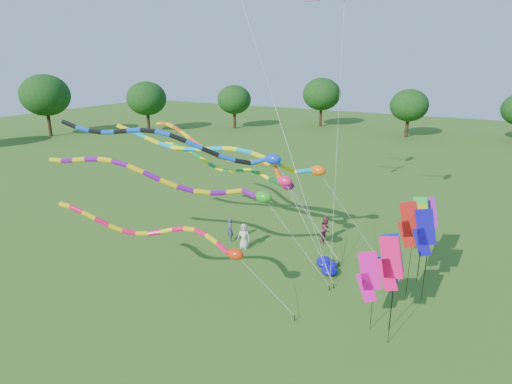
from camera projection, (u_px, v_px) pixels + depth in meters
The scene contains 20 objects.
ground at pixel (253, 307), 21.02m from camera, with size 160.00×160.00×0.00m, color #2B5A17.
tree_ring at pixel (217, 179), 23.23m from camera, with size 119.26×121.36×9.61m.
tube_kite_red at pixel (172, 236), 20.49m from camera, with size 11.22×3.23×5.39m.
tube_kite_orange at pixel (229, 155), 26.54m from camera, with size 15.20×4.34×7.96m.
tube_kite_purple at pixel (179, 181), 22.04m from camera, with size 14.43×4.85×7.39m.
tube_kite_blue at pixel (189, 145), 24.20m from camera, with size 15.67×5.38×8.67m.
tube_kite_cyan at pixel (239, 155), 25.73m from camera, with size 15.37×4.92×8.22m.
tube_kite_green at pixel (241, 171), 26.64m from camera, with size 12.14×1.10×6.80m.
banner_pole_blue_a at pixel (390, 260), 18.26m from camera, with size 1.13×0.41×4.71m.
banner_pole_blue_b at pixel (424, 233), 20.53m from camera, with size 1.16×0.15×4.93m.
banner_pole_magenta_a at pixel (369, 277), 18.53m from camera, with size 1.14×0.39×3.87m.
banner_pole_magenta_b at pixel (390, 264), 17.37m from camera, with size 1.16×0.18×4.95m.
banner_pole_green at pixel (421, 218), 23.14m from camera, with size 1.12×0.47×4.65m.
banner_pole_violet at pixel (427, 218), 23.43m from camera, with size 1.14×0.39×4.54m.
banner_pole_red at pixel (409, 225), 20.93m from camera, with size 1.14×0.37×5.14m.
banner_pole_orange at pixel (418, 227), 22.44m from camera, with size 1.13×0.41×4.48m.
blue_nylon_heap at pixel (325, 264), 24.77m from camera, with size 1.76×1.80×0.59m.
person_a at pixel (244, 236), 27.23m from camera, with size 0.81×0.53×1.67m, color beige.
person_b at pixel (230, 230), 28.24m from camera, with size 0.61×0.40×1.66m, color #40465A.
person_c at pixel (326, 230), 28.16m from camera, with size 0.85×0.66×1.75m, color #873148.
Camera 1 is at (9.06, -15.96, 11.70)m, focal length 30.00 mm.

